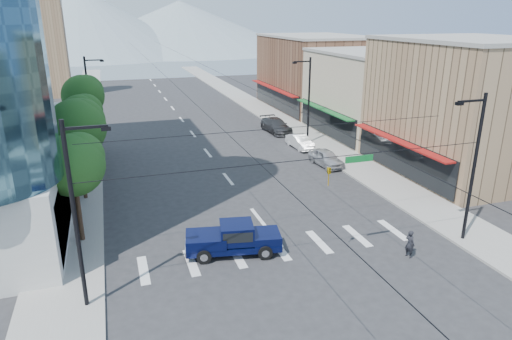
% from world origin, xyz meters
% --- Properties ---
extents(ground, '(160.00, 160.00, 0.00)m').
position_xyz_m(ground, '(0.00, 0.00, 0.00)').
color(ground, '#28282B').
rests_on(ground, ground).
extents(sidewalk_left, '(4.00, 120.00, 0.15)m').
position_xyz_m(sidewalk_left, '(-12.00, 40.00, 0.07)').
color(sidewalk_left, gray).
rests_on(sidewalk_left, ground).
extents(sidewalk_right, '(4.00, 120.00, 0.15)m').
position_xyz_m(sidewalk_right, '(12.00, 40.00, 0.07)').
color(sidewalk_right, gray).
rests_on(sidewalk_right, ground).
extents(shop_near, '(12.00, 14.00, 11.00)m').
position_xyz_m(shop_near, '(20.00, 10.00, 5.50)').
color(shop_near, '#8C6B4C').
rests_on(shop_near, ground).
extents(shop_mid, '(12.00, 14.00, 9.00)m').
position_xyz_m(shop_mid, '(20.00, 24.00, 4.50)').
color(shop_mid, tan).
rests_on(shop_mid, ground).
extents(shop_far, '(12.00, 18.00, 10.00)m').
position_xyz_m(shop_far, '(20.00, 40.00, 5.00)').
color(shop_far, brown).
rests_on(shop_far, ground).
extents(clock_tower, '(4.80, 4.80, 20.40)m').
position_xyz_m(clock_tower, '(-16.50, 62.00, 10.64)').
color(clock_tower, '#8C6B4C').
rests_on(clock_tower, ground).
extents(mountain_left, '(80.00, 80.00, 22.00)m').
position_xyz_m(mountain_left, '(-15.00, 150.00, 11.00)').
color(mountain_left, gray).
rests_on(mountain_left, ground).
extents(mountain_right, '(90.00, 90.00, 18.00)m').
position_xyz_m(mountain_right, '(20.00, 160.00, 9.00)').
color(mountain_right, gray).
rests_on(mountain_right, ground).
extents(tree_near, '(3.65, 3.64, 6.71)m').
position_xyz_m(tree_near, '(-11.07, 6.10, 4.99)').
color(tree_near, black).
rests_on(tree_near, ground).
extents(tree_midnear, '(4.09, 4.09, 7.52)m').
position_xyz_m(tree_midnear, '(-11.07, 13.10, 5.59)').
color(tree_midnear, black).
rests_on(tree_midnear, ground).
extents(tree_midfar, '(3.65, 3.64, 6.71)m').
position_xyz_m(tree_midfar, '(-11.07, 20.10, 4.99)').
color(tree_midfar, black).
rests_on(tree_midfar, ground).
extents(tree_far, '(4.09, 4.09, 7.52)m').
position_xyz_m(tree_far, '(-11.07, 27.10, 5.59)').
color(tree_far, black).
rests_on(tree_far, ground).
extents(signal_rig, '(21.80, 0.20, 9.00)m').
position_xyz_m(signal_rig, '(0.19, -1.00, 4.64)').
color(signal_rig, black).
rests_on(signal_rig, ground).
extents(lamp_pole_nw, '(2.00, 0.25, 9.00)m').
position_xyz_m(lamp_pole_nw, '(-10.67, 30.00, 4.94)').
color(lamp_pole_nw, black).
rests_on(lamp_pole_nw, ground).
extents(lamp_pole_ne, '(2.00, 0.25, 9.00)m').
position_xyz_m(lamp_pole_ne, '(10.67, 22.00, 4.94)').
color(lamp_pole_ne, black).
rests_on(lamp_pole_ne, ground).
extents(pickup_truck, '(5.73, 2.90, 1.85)m').
position_xyz_m(pickup_truck, '(-2.91, 1.81, 0.97)').
color(pickup_truck, black).
rests_on(pickup_truck, ground).
extents(pedestrian, '(0.53, 0.68, 1.64)m').
position_xyz_m(pedestrian, '(6.46, -1.68, 0.82)').
color(pedestrian, black).
rests_on(pedestrian, ground).
extents(parked_car_near, '(2.10, 4.43, 1.46)m').
position_xyz_m(parked_car_near, '(9.40, 14.72, 0.73)').
color(parked_car_near, '#ACACB1').
rests_on(parked_car_near, ground).
extents(parked_car_mid, '(1.71, 4.24, 1.37)m').
position_xyz_m(parked_car_mid, '(9.40, 20.74, 0.68)').
color(parked_car_mid, white).
rests_on(parked_car_mid, ground).
extents(parked_car_far, '(2.60, 5.65, 1.60)m').
position_xyz_m(parked_car_far, '(9.40, 27.76, 0.80)').
color(parked_car_far, '#333336').
rests_on(parked_car_far, ground).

